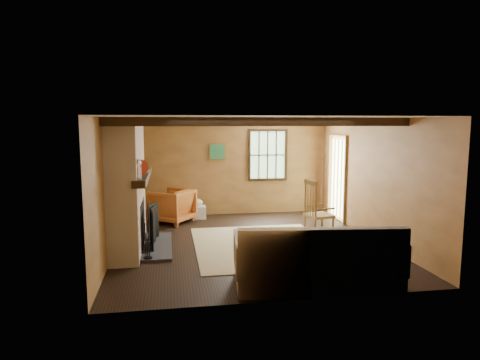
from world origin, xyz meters
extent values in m
plane|color=black|center=(0.00, 0.00, 0.00)|extent=(5.50, 5.50, 0.00)
cube|color=#AA743C|center=(0.00, 2.75, 1.20)|extent=(5.00, 0.02, 2.40)
cube|color=#AA743C|center=(0.00, -2.75, 1.20)|extent=(5.00, 0.02, 2.40)
cube|color=#AA743C|center=(-2.50, 0.00, 1.20)|extent=(0.02, 5.50, 2.40)
cube|color=#AA743C|center=(2.50, 0.00, 1.20)|extent=(0.02, 5.50, 2.40)
cube|color=silver|center=(0.00, 0.00, 2.40)|extent=(5.00, 5.50, 0.02)
cube|color=black|center=(0.00, -1.20, 2.33)|extent=(5.00, 0.12, 0.14)
cube|color=black|center=(0.00, 1.20, 2.33)|extent=(5.00, 0.12, 0.14)
cube|color=black|center=(1.00, 2.72, 1.50)|extent=(1.02, 0.06, 1.32)
cube|color=#9EC798|center=(1.00, 2.75, 1.50)|extent=(0.90, 0.01, 1.20)
cube|color=black|center=(1.00, 2.73, 1.50)|extent=(0.90, 0.03, 0.02)
cube|color=brown|center=(2.47, 1.70, 1.00)|extent=(0.06, 1.00, 2.06)
cube|color=#9EC798|center=(2.50, 1.70, 1.00)|extent=(0.01, 0.80, 1.85)
cube|color=brown|center=(-0.30, 2.72, 1.60)|extent=(0.42, 0.03, 0.42)
cube|color=#21654F|center=(-0.30, 2.71, 1.60)|extent=(0.36, 0.01, 0.36)
cube|color=brown|center=(-2.25, 0.00, 1.20)|extent=(0.50, 2.20, 2.40)
cube|color=black|center=(-2.18, 0.00, 0.45)|extent=(0.38, 1.00, 0.85)
cube|color=#35353A|center=(-1.75, 0.00, 0.03)|extent=(0.55, 1.80, 0.05)
cube|color=black|center=(-1.97, 0.00, 1.35)|extent=(0.22, 2.30, 0.12)
cube|color=black|center=(-1.82, -0.27, 0.40)|extent=(0.06, 0.35, 0.71)
cube|color=black|center=(-1.82, 0.10, 0.40)|extent=(0.09, 0.35, 0.71)
cube|color=black|center=(-1.82, 0.46, 0.40)|extent=(0.20, 0.32, 0.71)
cylinder|color=black|center=(-1.88, -0.80, 0.06)|extent=(0.15, 0.15, 0.02)
cylinder|color=black|center=(-1.91, -0.83, 0.36)|extent=(0.01, 0.01, 0.61)
cylinder|color=black|center=(-1.88, -0.80, 0.36)|extent=(0.01, 0.01, 0.61)
cylinder|color=black|center=(-1.85, -0.77, 0.36)|extent=(0.01, 0.01, 0.61)
cylinder|color=white|center=(-1.98, -0.90, 1.51)|extent=(0.10, 0.10, 0.21)
sphere|color=white|center=(-1.98, -0.90, 1.68)|extent=(0.11, 0.11, 0.11)
cylinder|color=#AB2D13|center=(-1.98, -0.37, 1.55)|extent=(0.28, 0.08, 0.28)
cube|color=black|center=(-1.98, 0.09, 1.47)|extent=(0.23, 0.18, 0.11)
cylinder|color=black|center=(-1.98, 0.46, 1.46)|extent=(0.08, 0.08, 0.10)
cylinder|color=black|center=(-1.98, 0.60, 1.45)|extent=(0.07, 0.07, 0.08)
cube|color=tan|center=(0.20, -0.20, 0.00)|extent=(2.50, 3.00, 0.01)
cube|color=tan|center=(1.48, 0.17, 0.46)|extent=(0.56, 0.58, 0.05)
cube|color=brown|center=(1.28, 0.13, 1.14)|extent=(0.15, 0.47, 0.08)
cylinder|color=brown|center=(1.72, 0.01, 0.23)|extent=(0.04, 0.04, 0.45)
cylinder|color=brown|center=(1.63, 0.41, 0.23)|extent=(0.04, 0.04, 0.45)
cylinder|color=brown|center=(1.32, -0.07, 0.23)|extent=(0.04, 0.04, 0.45)
cylinder|color=brown|center=(1.24, 0.33, 0.23)|extent=(0.04, 0.04, 0.45)
cylinder|color=brown|center=(1.32, -0.07, 0.81)|extent=(0.04, 0.04, 0.76)
cylinder|color=brown|center=(1.24, 0.33, 0.81)|extent=(0.04, 0.04, 0.76)
cylinder|color=brown|center=(1.30, 0.03, 0.79)|extent=(0.02, 0.02, 0.63)
cylinder|color=brown|center=(1.28, 0.13, 0.79)|extent=(0.02, 0.02, 0.63)
cylinder|color=brown|center=(1.26, 0.23, 0.79)|extent=(0.02, 0.02, 0.63)
cube|color=brown|center=(1.53, -0.05, 0.63)|extent=(0.43, 0.13, 0.03)
cube|color=brown|center=(1.43, 0.39, 0.63)|extent=(0.43, 0.13, 0.03)
cube|color=brown|center=(1.52, -0.03, 0.02)|extent=(0.85, 0.22, 0.03)
cube|color=brown|center=(1.44, 0.37, 0.02)|extent=(0.85, 0.22, 0.03)
cube|color=silver|center=(0.55, -2.26, 0.25)|extent=(2.37, 1.27, 0.50)
cube|color=silver|center=(0.50, -2.69, 0.62)|extent=(2.28, 0.43, 0.62)
cube|color=silver|center=(-0.52, -2.14, 0.48)|extent=(0.27, 1.03, 0.45)
cube|color=silver|center=(1.62, -2.38, 0.48)|extent=(0.27, 1.03, 0.45)
ellipsoid|color=silver|center=(1.13, -2.21, 0.62)|extent=(0.42, 0.19, 0.41)
cylinder|color=brown|center=(-2.04, 2.60, 0.06)|extent=(0.37, 0.11, 0.11)
cylinder|color=brown|center=(-1.92, 2.60, 0.06)|extent=(0.37, 0.11, 0.11)
cylinder|color=brown|center=(-1.80, 2.60, 0.06)|extent=(0.37, 0.11, 0.11)
cylinder|color=brown|center=(-2.04, 2.60, 0.17)|extent=(0.37, 0.11, 0.11)
cylinder|color=brown|center=(-1.92, 2.60, 0.17)|extent=(0.37, 0.11, 0.11)
cylinder|color=brown|center=(-1.80, 2.60, 0.17)|extent=(0.37, 0.11, 0.11)
cube|color=white|center=(-0.89, 2.37, 0.15)|extent=(0.50, 0.38, 0.30)
ellipsoid|color=silver|center=(-0.89, 2.37, 0.39)|extent=(0.38, 0.31, 0.18)
imported|color=#BF6026|center=(-1.44, 2.02, 0.39)|extent=(1.19, 1.18, 0.78)
camera|label=1|loc=(-1.49, -7.92, 2.30)|focal=32.00mm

